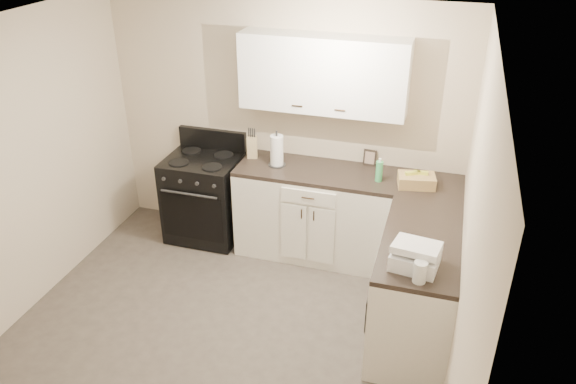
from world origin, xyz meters
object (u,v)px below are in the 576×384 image
(knife_block, at_px, (252,147))
(paper_towel, at_px, (277,151))
(wicker_basket, at_px, (416,181))
(countertop_grill, at_px, (415,259))
(stove, at_px, (205,198))

(knife_block, distance_m, paper_towel, 0.31)
(wicker_basket, bearing_deg, paper_towel, 177.51)
(knife_block, distance_m, countertop_grill, 2.25)
(knife_block, height_order, wicker_basket, knife_block)
(wicker_basket, distance_m, countertop_grill, 1.26)
(stove, distance_m, paper_towel, 1.02)
(wicker_basket, relative_size, countertop_grill, 1.01)
(wicker_basket, bearing_deg, countertop_grill, -85.11)
(paper_towel, xyz_separation_m, countertop_grill, (1.45, -1.31, -0.09))
(stove, xyz_separation_m, knife_block, (0.50, 0.12, 0.59))
(paper_towel, height_order, wicker_basket, paper_towel)
(stove, relative_size, wicker_basket, 2.74)
(knife_block, height_order, countertop_grill, knife_block)
(stove, relative_size, countertop_grill, 2.76)
(knife_block, xyz_separation_m, countertop_grill, (1.75, -1.42, -0.05))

